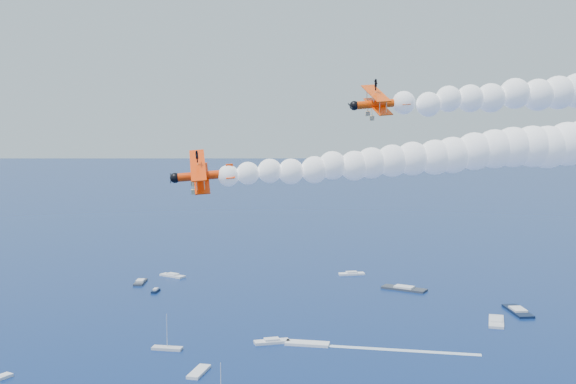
% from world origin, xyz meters
% --- Properties ---
extents(biplane_lead, '(9.58, 10.60, 6.84)m').
position_xyz_m(biplane_lead, '(14.12, 19.97, 60.30)').
color(biplane_lead, '#FF4405').
extents(biplane_trail, '(11.34, 12.57, 8.65)m').
position_xyz_m(biplane_trail, '(-7.42, 19.14, 51.68)').
color(biplane_trail, '#FF3805').
extents(smoke_trail_trail, '(60.35, 49.19, 10.65)m').
position_xyz_m(smoke_trail_trail, '(18.67, 31.79, 53.88)').
color(smoke_trail_trail, white).
extents(spectator_boats, '(195.59, 184.44, 0.70)m').
position_xyz_m(spectator_boats, '(-7.90, 121.72, 0.35)').
color(spectator_boats, silver).
rests_on(spectator_boats, ground).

